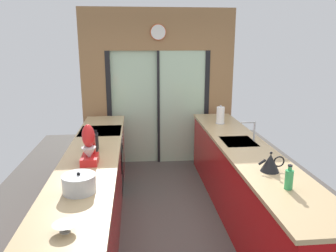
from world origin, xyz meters
name	(u,v)px	position (x,y,z in m)	size (l,w,h in m)	color
ground_plane	(169,209)	(0.00, 0.60, -0.01)	(5.04, 7.60, 0.02)	#4C4742
back_wall_unit	(158,79)	(0.00, 2.40, 1.52)	(2.64, 0.12, 2.70)	olive
left_counter_run	(93,195)	(-0.91, 0.13, 0.47)	(0.62, 3.80, 0.92)	#AD0C0F
right_counter_run	(244,182)	(0.91, 0.30, 0.46)	(0.62, 3.80, 0.92)	#AD0C0F
sink_faucet	(252,128)	(1.06, 0.55, 1.09)	(0.19, 0.02, 0.26)	#B7BABC
oven_range	(102,161)	(-0.91, 1.25, 0.46)	(0.60, 0.60, 0.92)	black
mixing_bowl	(65,227)	(-0.89, -1.35, 0.95)	(0.17, 0.17, 0.06)	gray
knife_block	(94,142)	(-0.89, 0.38, 1.02)	(0.08, 0.14, 0.26)	black
stand_mixer	(89,148)	(-0.89, -0.06, 1.08)	(0.17, 0.27, 0.42)	red
stock_pot	(79,183)	(-0.89, -0.74, 1.00)	(0.29, 0.29, 0.18)	#B7BABC
kettle	(270,163)	(0.89, -0.46, 1.01)	(0.27, 0.18, 0.20)	black
soap_bottle	(289,179)	(0.89, -0.86, 1.01)	(0.07, 0.07, 0.22)	#339E56
paper_towel_roll	(220,115)	(0.89, 1.49, 1.05)	(0.14, 0.14, 0.29)	#B7BABC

